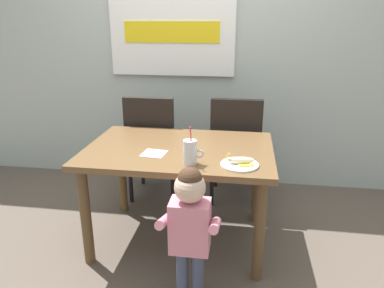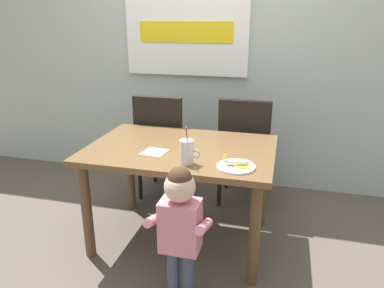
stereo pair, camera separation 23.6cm
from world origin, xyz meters
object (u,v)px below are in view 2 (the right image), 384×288
at_px(snack_plate, 236,167).
at_px(peeled_banana, 237,162).
at_px(dining_chair_right, 245,146).
at_px(toddler_standing, 180,220).
at_px(dining_table, 181,161).
at_px(milk_cup, 187,153).
at_px(paper_napkin, 154,152).
at_px(dining_chair_left, 163,141).

bearing_deg(snack_plate, peeled_banana, 31.18).
distance_m(dining_chair_right, toddler_standing, 1.28).
bearing_deg(dining_table, toddler_standing, -74.32).
bearing_deg(toddler_standing, dining_table, 105.68).
xyz_separation_m(milk_cup, paper_napkin, (-0.26, 0.13, -0.06)).
xyz_separation_m(dining_table, dining_chair_left, (-0.35, 0.62, -0.08)).
xyz_separation_m(dining_table, peeled_banana, (0.42, -0.26, 0.14)).
height_order(dining_chair_left, milk_cup, milk_cup).
xyz_separation_m(dining_chair_right, paper_napkin, (-0.51, -0.81, 0.19)).
bearing_deg(toddler_standing, peeled_banana, 52.18).
height_order(dining_chair_right, peeled_banana, dining_chair_right).
bearing_deg(dining_chair_right, dining_chair_left, 3.90).
bearing_deg(dining_chair_left, snack_plate, 131.00).
bearing_deg(snack_plate, dining_chair_left, 131.00).
bearing_deg(snack_plate, dining_chair_right, 92.95).
bearing_deg(milk_cup, dining_table, 113.26).
bearing_deg(milk_cup, dining_chair_left, 117.61).
relative_size(dining_chair_right, peeled_banana, 5.49).
bearing_deg(paper_napkin, peeled_banana, -11.39).
height_order(toddler_standing, milk_cup, milk_cup).
xyz_separation_m(dining_table, milk_cup, (0.12, -0.28, 0.17)).
xyz_separation_m(snack_plate, paper_napkin, (-0.56, 0.12, -0.00)).
bearing_deg(milk_cup, dining_chair_right, 75.19).
bearing_deg(peeled_banana, snack_plate, -148.82).
bearing_deg(dining_table, snack_plate, -32.41).
distance_m(toddler_standing, snack_plate, 0.46).
distance_m(milk_cup, peeled_banana, 0.31).
bearing_deg(snack_plate, dining_table, 147.59).
xyz_separation_m(dining_chair_right, toddler_standing, (-0.20, -1.26, -0.02)).
relative_size(dining_chair_left, dining_chair_right, 1.00).
xyz_separation_m(dining_table, snack_plate, (0.42, -0.27, 0.11)).
height_order(dining_table, dining_chair_left, dining_chair_left).
height_order(dining_table, toddler_standing, toddler_standing).
bearing_deg(dining_table, paper_napkin, -133.61).
bearing_deg(toddler_standing, dining_chair_right, 80.83).
relative_size(dining_chair_right, toddler_standing, 1.15).
height_order(dining_chair_right, milk_cup, milk_cup).
relative_size(dining_chair_left, paper_napkin, 6.40).
bearing_deg(dining_chair_right, paper_napkin, 57.89).
xyz_separation_m(dining_chair_left, toddler_standing, (0.52, -1.21, -0.02)).
bearing_deg(dining_chair_left, paper_napkin, 105.26).
xyz_separation_m(toddler_standing, snack_plate, (0.25, 0.33, 0.21)).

